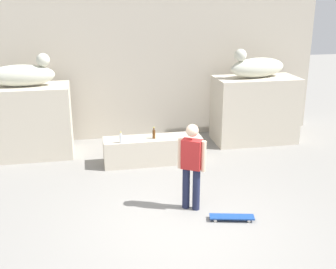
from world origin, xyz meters
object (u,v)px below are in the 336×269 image
at_px(statue_reclining_left, 22,75).
at_px(statue_reclining_right, 256,67).
at_px(skater, 192,163).
at_px(skateboard, 232,217).
at_px(bottle_brown, 154,134).
at_px(bottle_clear, 121,138).

distance_m(statue_reclining_left, statue_reclining_right, 5.92).
distance_m(skater, skateboard, 1.20).
distance_m(statue_reclining_right, skater, 4.51).
bearing_deg(statue_reclining_right, skateboard, 52.07).
distance_m(statue_reclining_left, skateboard, 6.00).
distance_m(skater, bottle_brown, 2.38).
relative_size(statue_reclining_left, statue_reclining_right, 0.96).
xyz_separation_m(statue_reclining_left, bottle_brown, (2.98, -1.15, -1.31)).
relative_size(skater, bottle_brown, 6.07).
bearing_deg(bottle_clear, bottle_brown, 11.47).
bearing_deg(bottle_brown, skateboard, -72.33).
relative_size(statue_reclining_right, skateboard, 2.04).
relative_size(statue_reclining_right, bottle_clear, 6.40).
bearing_deg(skater, statue_reclining_right, -95.33).
bearing_deg(bottle_brown, statue_reclining_left, 159.00).
height_order(statue_reclining_left, skater, statue_reclining_left).
bearing_deg(statue_reclining_right, bottle_brown, 9.41).
bearing_deg(statue_reclining_left, bottle_clear, -31.39).
relative_size(statue_reclining_right, bottle_brown, 6.10).
height_order(skater, bottle_clear, skater).
height_order(skater, skateboard, skater).
distance_m(statue_reclining_right, bottle_clear, 4.16).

